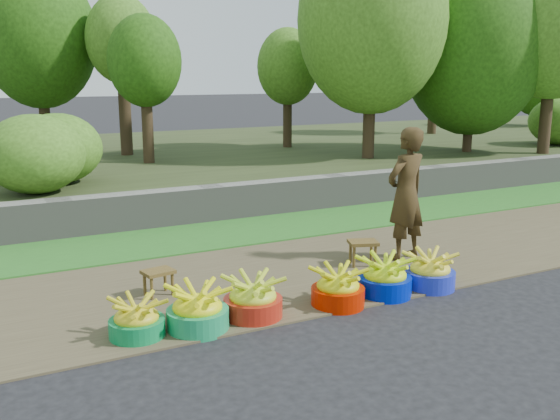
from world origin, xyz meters
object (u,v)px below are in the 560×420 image
vendor_woman (406,194)px  basin_c (253,299)px  basin_a (137,320)px  stool_right (363,246)px  basin_d (338,289)px  basin_e (385,278)px  basin_b (198,310)px  stool_left (158,275)px  basin_f (430,272)px

vendor_woman → basin_c: bearing=7.4°
basin_a → stool_right: bearing=15.1°
basin_d → basin_e: bearing=3.0°
basin_a → basin_e: basin_e is taller
basin_c → basin_d: bearing=-6.4°
basin_a → basin_b: size_ratio=0.87×
stool_left → basin_b: bearing=-86.6°
basin_e → stool_right: size_ratio=1.38×
basin_a → stool_right: (2.88, 0.78, 0.09)m
basin_f → basin_e: bearing=175.8°
basin_d → basin_e: (0.59, 0.03, 0.01)m
basin_a → stool_left: bearing=62.8°
basin_d → basin_e: size_ratio=0.95×
basin_a → stool_left: basin_a is taller
basin_c → stool_right: size_ratio=1.37×
basin_e → vendor_woman: 1.47m
basin_b → stool_right: size_ratio=1.38×
basin_f → stool_left: (-2.62, 1.06, 0.05)m
basin_a → basin_f: (3.08, -0.16, 0.02)m
basin_d → basin_e: basin_e is taller
basin_a → basin_d: bearing=-4.6°
basin_a → basin_d: basin_d is taller
basin_c → stool_left: size_ratio=1.63×
basin_e → vendor_woman: bearing=43.2°
basin_e → basin_a: bearing=177.2°
basin_c → stool_right: bearing=24.7°
basin_d → stool_right: basin_d is taller
basin_c → basin_f: (2.01, -0.11, -0.01)m
basin_a → basin_d: (1.94, -0.15, 0.01)m
basin_e → basin_b: bearing=178.8°
basin_a → stool_right: size_ratio=1.20×
basin_e → vendor_woman: (0.96, 0.90, 0.63)m
stool_right → vendor_woman: size_ratio=0.25×
basin_b → basin_d: size_ratio=1.05×
basin_a → basin_c: (1.07, -0.06, 0.02)m
basin_a → stool_right: 2.99m
basin_b → basin_f: size_ratio=1.04×
basin_b → basin_d: (1.42, -0.07, -0.01)m
stool_left → vendor_woman: size_ratio=0.21×
basin_a → vendor_woman: size_ratio=0.30×
stool_right → vendor_woman: 0.83m
basin_b → basin_e: 2.00m
basin_f → vendor_woman: bearing=66.7°
basin_c → basin_b: bearing=-177.6°
basin_c → basin_f: size_ratio=1.03×
basin_b → basin_e: basin_b is taller
stool_left → stool_right: (2.42, -0.12, 0.02)m
basin_f → stool_right: basin_f is taller
stool_left → vendor_woman: vendor_woman is taller
basin_b → stool_left: basin_b is taller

